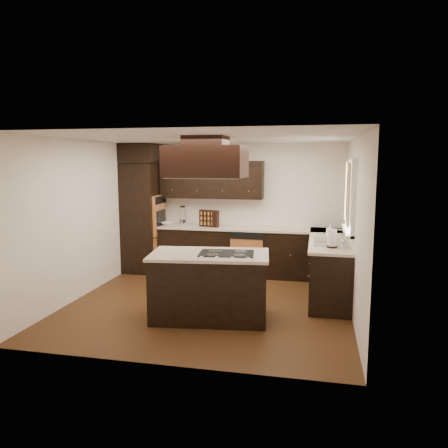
{
  "coord_description": "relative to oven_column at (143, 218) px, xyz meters",
  "views": [
    {
      "loc": [
        1.58,
        -6.28,
        2.18
      ],
      "look_at": [
        0.1,
        0.6,
        1.15
      ],
      "focal_mm": 35.0,
      "sensor_mm": 36.0,
      "label": 1
    }
  ],
  "objects": [
    {
      "name": "soap_bottle",
      "position": [
        3.57,
        -0.59,
        -0.03
      ],
      "size": [
        0.12,
        0.12,
        0.21
      ],
      "primitive_type": "imported",
      "rotation": [
        0.0,
        0.0,
        -0.31
      ],
      "color": "white",
      "rests_on": "countertop_right"
    },
    {
      "name": "countertop_right",
      "position": [
        3.56,
        -0.8,
        -0.16
      ],
      "size": [
        0.63,
        2.4,
        0.04
      ],
      "primitive_type": "cube",
      "color": "beige",
      "rests_on": "base_cabinets_right"
    },
    {
      "name": "paper_towel",
      "position": [
        3.58,
        -1.56,
        -0.01
      ],
      "size": [
        0.16,
        0.16,
        0.26
      ],
      "primitive_type": "cylinder",
      "rotation": [
        0.0,
        0.0,
        0.38
      ],
      "color": "white",
      "rests_on": "countertop_right"
    },
    {
      "name": "mixing_bowl",
      "position": [
        0.5,
        0.04,
        -0.11
      ],
      "size": [
        0.26,
        0.26,
        0.06
      ],
      "primitive_type": "imported",
      "rotation": [
        0.0,
        0.0,
        -0.08
      ],
      "color": "white",
      "rests_on": "countertop_back"
    },
    {
      "name": "curtain_left",
      "position": [
        3.79,
        -1.57,
        0.64
      ],
      "size": [
        0.02,
        0.34,
        0.9
      ],
      "primitive_type": "cube",
      "color": "beige",
      "rests_on": "wall_right"
    },
    {
      "name": "spice_rack",
      "position": [
        1.34,
        0.02,
        0.02
      ],
      "size": [
        0.4,
        0.2,
        0.32
      ],
      "primitive_type": "cube",
      "rotation": [
        0.0,
        0.0,
        -0.28
      ],
      "color": "black",
      "rests_on": "countertop_back"
    },
    {
      "name": "island_top",
      "position": [
        1.93,
        -2.32,
        -0.16
      ],
      "size": [
        1.71,
        1.09,
        0.04
      ],
      "primitive_type": "cube",
      "rotation": [
        0.0,
        0.0,
        0.12
      ],
      "color": "beige",
      "rests_on": "island"
    },
    {
      "name": "wall_back",
      "position": [
        1.78,
        0.4,
        0.19
      ],
      "size": [
        4.2,
        0.02,
        2.5
      ],
      "primitive_type": "cube",
      "color": "white",
      "rests_on": "ground"
    },
    {
      "name": "cooktop",
      "position": [
        2.17,
        -2.29,
        -0.13
      ],
      "size": [
        0.79,
        0.57,
        0.01
      ],
      "primitive_type": "cube",
      "rotation": [
        0.0,
        0.0,
        0.12
      ],
      "color": "black",
      "rests_on": "island_top"
    },
    {
      "name": "window_frame",
      "position": [
        3.85,
        -1.16,
        0.59
      ],
      "size": [
        0.06,
        1.32,
        1.12
      ],
      "primitive_type": "cube",
      "color": "white",
      "rests_on": "wall_right"
    },
    {
      "name": "range_hood",
      "position": [
        1.88,
        -2.25,
        1.1
      ],
      "size": [
        1.05,
        0.72,
        0.42
      ],
      "primitive_type": "cube",
      "color": "black",
      "rests_on": "ceiling"
    },
    {
      "name": "hood_duct",
      "position": [
        1.88,
        -2.25,
        1.38
      ],
      "size": [
        0.55,
        0.5,
        0.13
      ],
      "primitive_type": "cube",
      "color": "black",
      "rests_on": "ceiling"
    },
    {
      "name": "oven_column",
      "position": [
        0.0,
        0.0,
        0.0
      ],
      "size": [
        0.65,
        0.75,
        2.12
      ],
      "primitive_type": "cube",
      "color": "black",
      "rests_on": "floor"
    },
    {
      "name": "window_pane",
      "position": [
        3.87,
        -1.16,
        0.59
      ],
      "size": [
        0.0,
        1.2,
        1.0
      ],
      "primitive_type": "cube",
      "color": "white",
      "rests_on": "wall_right"
    },
    {
      "name": "wall_left",
      "position": [
        -0.33,
        -1.71,
        0.19
      ],
      "size": [
        0.02,
        4.2,
        2.5
      ],
      "primitive_type": "cube",
      "color": "white",
      "rests_on": "ground"
    },
    {
      "name": "blender_pitcher",
      "position": [
        0.8,
        0.08,
        0.09
      ],
      "size": [
        0.13,
        0.13,
        0.26
      ],
      "primitive_type": "cone",
      "color": "silver",
      "rests_on": "blender_base"
    },
    {
      "name": "island",
      "position": [
        1.93,
        -2.32,
        -0.62
      ],
      "size": [
        1.64,
        1.03,
        0.88
      ],
      "primitive_type": "cube",
      "rotation": [
        0.0,
        0.0,
        0.12
      ],
      "color": "black",
      "rests_on": "floor"
    },
    {
      "name": "dishwasher_front",
      "position": [
        2.1,
        -0.2,
        -0.66
      ],
      "size": [
        0.6,
        0.05,
        0.72
      ],
      "primitive_type": "cube",
      "color": "#DB8041",
      "rests_on": "floor"
    },
    {
      "name": "curtain_right",
      "position": [
        3.79,
        -0.74,
        0.64
      ],
      "size": [
        0.02,
        0.34,
        0.9
      ],
      "primitive_type": "cube",
      "color": "beige",
      "rests_on": "wall_right"
    },
    {
      "name": "countertop_back",
      "position": [
        1.81,
        0.08,
        -0.16
      ],
      "size": [
        2.93,
        0.63,
        0.04
      ],
      "primitive_type": "cube",
      "color": "beige",
      "rests_on": "base_cabinets_back"
    },
    {
      "name": "wall_right",
      "position": [
        3.88,
        -1.71,
        0.19
      ],
      "size": [
        0.02,
        4.2,
        2.5
      ],
      "primitive_type": "cube",
      "color": "white",
      "rests_on": "ground"
    },
    {
      "name": "wall_front",
      "position": [
        1.78,
        -3.81,
        0.19
      ],
      "size": [
        4.2,
        0.02,
        2.5
      ],
      "primitive_type": "cube",
      "color": "white",
      "rests_on": "ground"
    },
    {
      "name": "upper_cabinets",
      "position": [
        1.34,
        0.23,
        0.75
      ],
      "size": [
        2.0,
        0.34,
        0.72
      ],
      "primitive_type": "cube",
      "color": "black",
      "rests_on": "wall_back"
    },
    {
      "name": "base_cabinets_right",
      "position": [
        3.58,
        -0.8,
        -0.62
      ],
      "size": [
        0.6,
        2.4,
        0.88
      ],
      "primitive_type": "cube",
      "color": "black",
      "rests_on": "floor"
    },
    {
      "name": "wall_oven_face",
      "position": [
        0.35,
        0.0,
        0.06
      ],
      "size": [
        0.05,
        0.62,
        0.78
      ],
      "primitive_type": "cube",
      "color": "#DB8041",
      "rests_on": "oven_column"
    },
    {
      "name": "ceiling",
      "position": [
        1.78,
        -1.71,
        1.45
      ],
      "size": [
        4.2,
        4.2,
        0.02
      ],
      "primitive_type": "cube",
      "color": "silver",
      "rests_on": "ground"
    },
    {
      "name": "base_cabinets_back",
      "position": [
        1.81,
        0.09,
        -0.62
      ],
      "size": [
        2.93,
        0.6,
        0.88
      ],
      "primitive_type": "cube",
      "color": "black",
      "rests_on": "floor"
    },
    {
      "name": "blender_base",
      "position": [
        0.8,
        0.08,
        -0.09
      ],
      "size": [
        0.15,
        0.15,
        0.1
      ],
      "primitive_type": "cylinder",
      "color": "silver",
      "rests_on": "countertop_back"
    },
    {
      "name": "sink_rim",
      "position": [
        3.58,
        -1.16,
        -0.14
      ],
      "size": [
        0.52,
        0.84,
        0.01
      ],
      "primitive_type": "cube",
      "color": "silver",
      "rests_on": "countertop_right"
    },
    {
      "name": "floor",
      "position": [
        1.78,
        -1.71,
        -1.07
      ],
      "size": [
        4.2,
        4.2,
        0.02
      ],
      "primitive_type": "cube",
      "color": "brown",
      "rests_on": "ground"
    }
  ]
}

